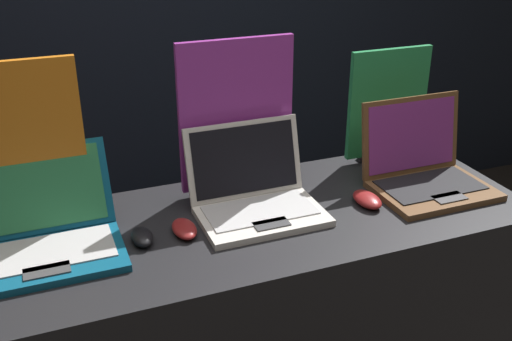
# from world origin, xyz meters

# --- Properties ---
(display_counter) EXTENTS (1.64, 0.61, 0.90)m
(display_counter) POSITION_xyz_m (0.00, 0.31, 0.45)
(display_counter) COLOR black
(display_counter) RESTS_ON ground_plane
(laptop_front) EXTENTS (0.40, 0.34, 0.24)m
(laptop_front) POSITION_xyz_m (-0.58, 0.34, 0.96)
(laptop_front) COLOR #0F5170
(laptop_front) RESTS_ON display_counter
(mouse_front) EXTENTS (0.06, 0.10, 0.03)m
(mouse_front) POSITION_xyz_m (-0.33, 0.29, 0.92)
(mouse_front) COLOR black
(mouse_front) RESTS_ON display_counter
(promo_stand_front) EXTENTS (0.30, 0.07, 0.48)m
(promo_stand_front) POSITION_xyz_m (-0.58, 0.48, 1.13)
(promo_stand_front) COLOR black
(promo_stand_front) RESTS_ON display_counter
(laptop_middle) EXTENTS (0.36, 0.30, 0.24)m
(laptop_middle) POSITION_xyz_m (0.01, 0.34, 0.96)
(laptop_middle) COLOR silver
(laptop_middle) RESTS_ON display_counter
(mouse_middle) EXTENTS (0.06, 0.12, 0.03)m
(mouse_middle) POSITION_xyz_m (-0.22, 0.29, 0.92)
(mouse_middle) COLOR maroon
(mouse_middle) RESTS_ON display_counter
(promo_stand_middle) EXTENTS (0.36, 0.07, 0.48)m
(promo_stand_middle) POSITION_xyz_m (0.01, 0.50, 1.13)
(promo_stand_middle) COLOR black
(promo_stand_middle) RESTS_ON display_counter
(laptop_back) EXTENTS (0.36, 0.30, 0.27)m
(laptop_back) POSITION_xyz_m (0.58, 0.30, 0.96)
(laptop_back) COLOR brown
(laptop_back) RESTS_ON display_counter
(mouse_back) EXTENTS (0.07, 0.12, 0.03)m
(mouse_back) POSITION_xyz_m (0.34, 0.26, 0.92)
(mouse_back) COLOR maroon
(mouse_back) RESTS_ON display_counter
(promo_stand_back) EXTENTS (0.30, 0.07, 0.39)m
(promo_stand_back) POSITION_xyz_m (0.58, 0.54, 1.09)
(promo_stand_back) COLOR black
(promo_stand_back) RESTS_ON display_counter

